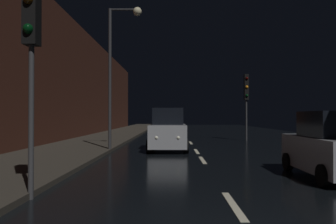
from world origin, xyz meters
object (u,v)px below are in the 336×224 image
Objects in this scene: streetlamp_overhead at (119,56)px; car_parked_right_near at (331,147)px; traffic_light_near_left at (31,23)px; car_approaching_headlights at (168,131)px; traffic_light_far_right at (246,92)px.

streetlamp_overhead is 1.90× the size of car_parked_right_near.
traffic_light_near_left reaches higher than car_approaching_headlights.
car_parked_right_near is at bearing 31.63° from car_approaching_headlights.
car_approaching_headlights is at bearing 19.52° from streetlamp_overhead.
traffic_light_far_right is 15.12m from car_parked_right_near.
car_approaching_headlights is (2.85, 10.64, -2.83)m from traffic_light_near_left.
traffic_light_far_right is 1.11× the size of car_approaching_headlights.
traffic_light_near_left is 11.37m from car_approaching_headlights.
streetlamp_overhead is at bearing -46.91° from traffic_light_far_right.
traffic_light_near_left is 1.36× the size of car_parked_right_near.
traffic_light_near_left is 1.07× the size of traffic_light_far_right.
traffic_light_far_right reaches higher than car_approaching_headlights.
car_approaching_headlights is at bearing -39.98° from traffic_light_far_right.
traffic_light_far_right is (8.55, 17.55, -0.29)m from traffic_light_near_left.
car_parked_right_near is (-0.80, -14.87, -2.67)m from traffic_light_far_right.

